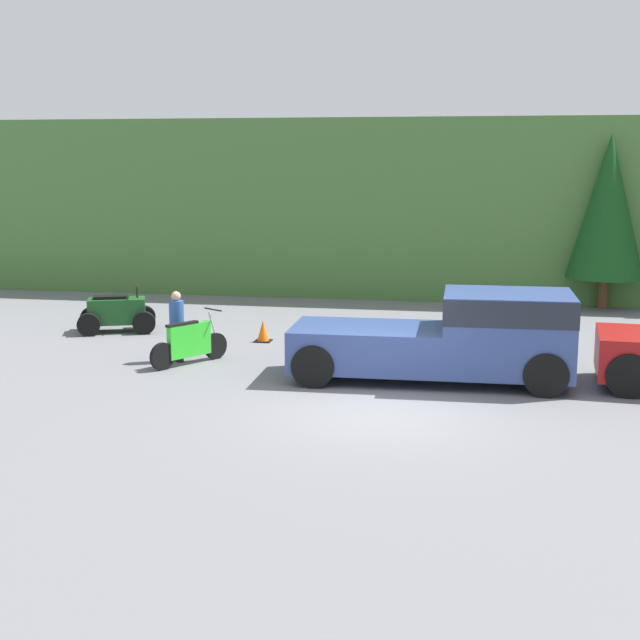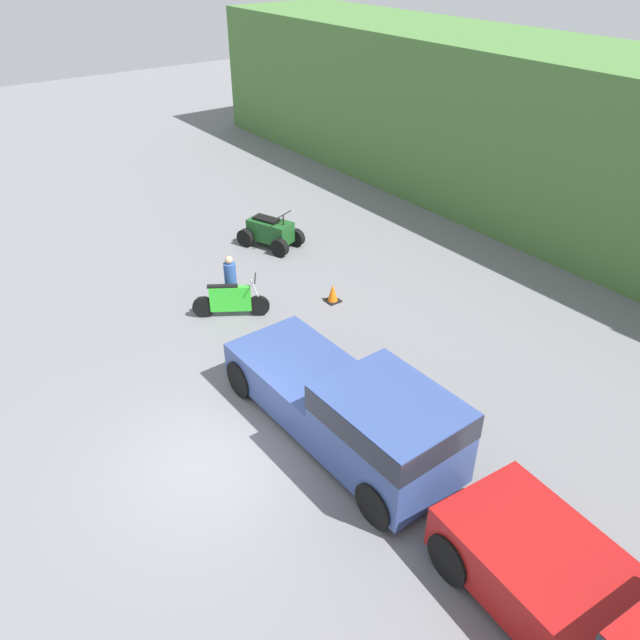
% 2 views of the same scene
% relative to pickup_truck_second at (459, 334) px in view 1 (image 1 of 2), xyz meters
% --- Properties ---
extents(ground_plane, '(80.00, 80.00, 0.00)m').
position_rel_pickup_truck_second_xyz_m(ground_plane, '(-1.33, -2.55, -1.02)').
color(ground_plane, slate).
extents(hillside_backdrop, '(44.00, 6.00, 5.94)m').
position_rel_pickup_truck_second_xyz_m(hillside_backdrop, '(-1.33, 13.45, 1.95)').
color(hillside_backdrop, '#477538').
rests_on(hillside_backdrop, ground_plane).
extents(tree_left, '(2.37, 2.37, 5.39)m').
position_rel_pickup_truck_second_xyz_m(tree_left, '(4.17, 10.19, 2.15)').
color(tree_left, brown).
rests_on(tree_left, ground_plane).
extents(pickup_truck_second, '(5.88, 2.27, 1.93)m').
position_rel_pickup_truck_second_xyz_m(pickup_truck_second, '(0.00, 0.00, 0.00)').
color(pickup_truck_second, '#334784').
rests_on(pickup_truck_second, ground_plane).
extents(dirt_bike, '(1.29, 1.85, 1.20)m').
position_rel_pickup_truck_second_xyz_m(dirt_bike, '(-6.11, 0.51, -0.53)').
color(dirt_bike, black).
rests_on(dirt_bike, ground_plane).
extents(quad_atv, '(2.33, 1.81, 1.28)m').
position_rel_pickup_truck_second_xyz_m(quad_atv, '(-9.29, 3.85, -0.51)').
color(quad_atv, black).
rests_on(quad_atv, ground_plane).
extents(rider_person, '(0.48, 0.48, 1.65)m').
position_rel_pickup_truck_second_xyz_m(rider_person, '(-6.48, 0.75, -0.13)').
color(rider_person, black).
rests_on(rider_person, ground_plane).
extents(traffic_cone, '(0.42, 0.42, 0.55)m').
position_rel_pickup_truck_second_xyz_m(traffic_cone, '(-5.07, 3.29, -0.77)').
color(traffic_cone, black).
rests_on(traffic_cone, ground_plane).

